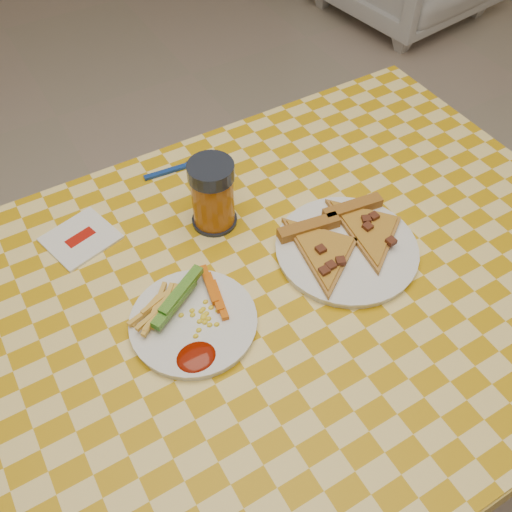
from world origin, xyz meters
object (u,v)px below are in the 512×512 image
at_px(table, 266,318).
at_px(drink_glass, 213,195).
at_px(plate_left, 194,323).
at_px(plate_right, 346,250).

relative_size(table, drink_glass, 9.32).
distance_m(table, plate_left, 0.16).
bearing_deg(plate_left, table, -2.46).
relative_size(plate_right, drink_glass, 1.82).
relative_size(plate_left, drink_glass, 1.47).
distance_m(plate_left, plate_right, 0.30).
height_order(plate_left, plate_right, same).
bearing_deg(table, plate_left, 177.54).
relative_size(plate_left, plate_right, 0.81).
height_order(table, plate_left, plate_left).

